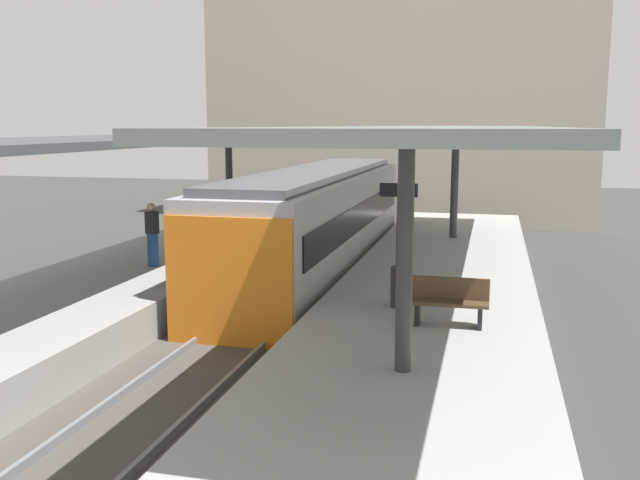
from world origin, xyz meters
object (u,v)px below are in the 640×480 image
object	(u,v)px
platform_sign	(398,208)
passenger_near_bench	(152,234)
commuter_train	(316,223)
litter_bin	(402,287)
platform_bench	(449,300)

from	to	relation	value
platform_sign	passenger_near_bench	distance (m)	6.26
commuter_train	passenger_near_bench	size ratio (longest dim) A/B	8.68
platform_sign	litter_bin	distance (m)	3.16
litter_bin	passenger_near_bench	size ratio (longest dim) A/B	0.49
platform_bench	platform_sign	size ratio (longest dim) A/B	0.63
platform_bench	platform_sign	xyz separation A→B (m)	(-1.47, 3.99, 1.16)
platform_bench	litter_bin	bearing A→B (deg)	131.82
platform_bench	passenger_near_bench	world-z (taller)	passenger_near_bench
commuter_train	litter_bin	distance (m)	6.95
platform_sign	commuter_train	bearing A→B (deg)	131.26
litter_bin	platform_sign	bearing A→B (deg)	99.35
platform_sign	passenger_near_bench	bearing A→B (deg)	-176.30
commuter_train	platform_sign	distance (m)	4.39
litter_bin	passenger_near_bench	xyz separation A→B (m)	(-6.68, 2.48, 0.44)
passenger_near_bench	platform_sign	bearing A→B (deg)	3.70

